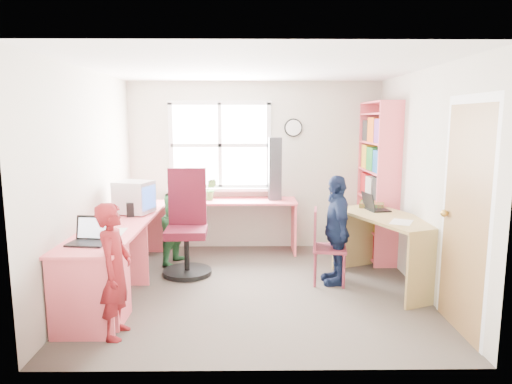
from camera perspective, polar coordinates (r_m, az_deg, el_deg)
room at (r=5.02m, az=0.15°, el=1.61°), size 3.64×3.44×2.44m
l_desk at (r=4.96m, az=-15.34°, el=-7.80°), size 2.38×2.95×0.75m
right_desk at (r=5.39m, az=16.18°, el=-5.15°), size 1.11×1.52×0.80m
bookshelf at (r=6.36m, az=14.94°, el=0.93°), size 0.30×1.02×2.10m
swivel_chair at (r=5.64m, az=-8.62°, el=-4.57°), size 0.61×0.61×1.27m
wooden_chair at (r=5.30m, az=8.48°, el=-6.36°), size 0.43×0.43×0.86m
crt_monitor at (r=5.62m, az=-14.99°, el=-0.65°), size 0.48×0.45×0.39m
laptop_left at (r=4.46m, az=-19.98°, el=-5.28°), size 0.38×0.32×0.23m
laptop_right at (r=5.60m, az=14.48°, el=-1.72°), size 0.31×0.35×0.21m
speaker_a at (r=5.49m, az=-15.44°, el=-2.13°), size 0.10×0.10×0.17m
speaker_b at (r=5.92m, az=-14.90°, el=-1.18°), size 0.11×0.11×0.19m
cd_tower at (r=6.36m, az=2.38°, el=2.91°), size 0.19×0.17×0.87m
game_box at (r=5.82m, az=14.29°, el=-1.54°), size 0.36×0.36×0.06m
paper_a at (r=4.81m, az=-17.37°, el=-4.76°), size 0.24×0.32×0.00m
paper_b at (r=5.05m, az=17.71°, el=-3.60°), size 0.32×0.36×0.00m
potted_plant at (r=6.38m, az=-5.71°, el=0.32°), size 0.18×0.15×0.30m
person_red at (r=4.14m, az=-17.27°, el=-9.35°), size 0.29×0.44×1.18m
person_green at (r=6.01m, az=-9.49°, el=-3.11°), size 0.66×0.73×1.23m
person_navy at (r=5.28m, az=9.98°, el=-4.67°), size 0.32×0.74×1.25m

